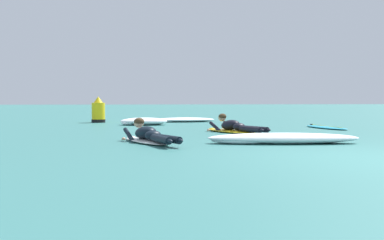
% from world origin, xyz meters
% --- Properties ---
extents(ground_plane, '(120.00, 120.00, 0.00)m').
position_xyz_m(ground_plane, '(0.00, 10.00, 0.00)').
color(ground_plane, '#387A75').
extents(surfer_near, '(1.21, 2.38, 0.53)m').
position_xyz_m(surfer_near, '(-3.12, 3.00, 0.14)').
color(surfer_near, white).
rests_on(surfer_near, ground).
extents(surfer_far, '(1.37, 2.40, 0.53)m').
position_xyz_m(surfer_far, '(-0.78, 5.66, 0.14)').
color(surfer_far, yellow).
rests_on(surfer_far, ground).
extents(drifting_surfboard, '(0.83, 2.19, 0.16)m').
position_xyz_m(drifting_surfboard, '(2.38, 7.14, 0.03)').
color(drifting_surfboard, '#2DB2D1').
rests_on(drifting_surfboard, ground).
extents(whitewater_front, '(2.41, 1.24, 0.17)m').
position_xyz_m(whitewater_front, '(-1.38, 11.78, 0.08)').
color(whitewater_front, white).
rests_on(whitewater_front, ground).
extents(whitewater_mid_left, '(3.09, 1.08, 0.22)m').
position_xyz_m(whitewater_mid_left, '(-0.46, 2.54, 0.10)').
color(whitewater_mid_left, white).
rests_on(whitewater_mid_left, ground).
extents(whitewater_mid_right, '(1.64, 1.12, 0.25)m').
position_xyz_m(whitewater_mid_right, '(-3.01, 9.72, 0.12)').
color(whitewater_mid_right, white).
rests_on(whitewater_mid_right, ground).
extents(channel_marker_buoy, '(0.52, 0.52, 0.99)m').
position_xyz_m(channel_marker_buoy, '(-4.67, 11.66, 0.39)').
color(channel_marker_buoy, yellow).
rests_on(channel_marker_buoy, ground).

